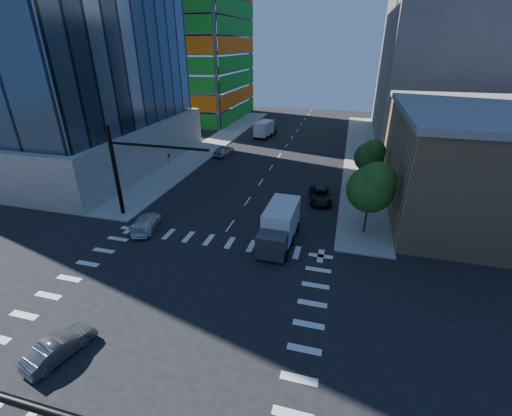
% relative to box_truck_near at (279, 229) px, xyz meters
% --- Properties ---
extents(ground, '(160.00, 160.00, 0.00)m').
position_rel_box_truck_near_xyz_m(ground, '(-5.19, -9.97, -1.45)').
color(ground, black).
rests_on(ground, ground).
extents(road_markings, '(20.00, 20.00, 0.01)m').
position_rel_box_truck_near_xyz_m(road_markings, '(-5.19, -9.97, -1.44)').
color(road_markings, silver).
rests_on(road_markings, ground).
extents(sidewalk_ne, '(5.00, 60.00, 0.15)m').
position_rel_box_truck_near_xyz_m(sidewalk_ne, '(7.31, 30.03, -1.37)').
color(sidewalk_ne, '#999790').
rests_on(sidewalk_ne, ground).
extents(sidewalk_nw, '(5.00, 60.00, 0.15)m').
position_rel_box_truck_near_xyz_m(sidewalk_nw, '(-17.69, 30.03, -1.37)').
color(sidewalk_nw, '#999790').
rests_on(sidewalk_nw, ground).
extents(commercial_building, '(20.50, 22.50, 10.60)m').
position_rel_box_truck_near_xyz_m(commercial_building, '(19.81, 12.03, 3.87)').
color(commercial_building, tan).
rests_on(commercial_building, ground).
extents(bg_building_ne, '(24.00, 30.00, 28.00)m').
position_rel_box_truck_near_xyz_m(bg_building_ne, '(21.81, 45.03, 12.55)').
color(bg_building_ne, '#5F5955').
rests_on(bg_building_ne, ground).
extents(signal_mast_nw, '(10.20, 0.40, 9.00)m').
position_rel_box_truck_near_xyz_m(signal_mast_nw, '(-15.19, 1.53, 4.05)').
color(signal_mast_nw, black).
rests_on(signal_mast_nw, sidewalk_nw).
extents(tree_south, '(4.16, 4.16, 6.82)m').
position_rel_box_truck_near_xyz_m(tree_south, '(7.44, 3.94, 3.24)').
color(tree_south, '#382316').
rests_on(tree_south, sidewalk_ne).
extents(tree_north, '(3.54, 3.52, 5.78)m').
position_rel_box_truck_near_xyz_m(tree_north, '(7.74, 15.94, 2.54)').
color(tree_north, '#382316').
rests_on(tree_north, sidewalk_ne).
extents(car_nb_far, '(3.03, 5.23, 1.37)m').
position_rel_box_truck_near_xyz_m(car_nb_far, '(2.67, 10.17, -0.76)').
color(car_nb_far, black).
rests_on(car_nb_far, ground).
extents(car_sb_near, '(2.99, 5.00, 1.36)m').
position_rel_box_truck_near_xyz_m(car_sb_near, '(-12.63, -0.65, -0.77)').
color(car_sb_near, white).
rests_on(car_sb_near, ground).
extents(car_sb_mid, '(2.44, 4.77, 1.56)m').
position_rel_box_truck_near_xyz_m(car_sb_mid, '(-13.69, 23.84, -0.67)').
color(car_sb_mid, '#B1B4B9').
rests_on(car_sb_mid, ground).
extents(car_sb_cross, '(2.27, 4.15, 1.30)m').
position_rel_box_truck_near_xyz_m(car_sb_cross, '(-9.42, -14.97, -0.80)').
color(car_sb_cross, '#545559').
rests_on(car_sb_cross, ground).
extents(box_truck_near, '(2.82, 6.30, 3.27)m').
position_rel_box_truck_near_xyz_m(box_truck_near, '(0.00, 0.00, 0.00)').
color(box_truck_near, black).
rests_on(box_truck_near, ground).
extents(box_truck_far, '(3.28, 6.08, 3.03)m').
position_rel_box_truck_near_xyz_m(box_truck_far, '(-10.13, 37.23, -0.11)').
color(box_truck_far, black).
rests_on(box_truck_far, ground).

